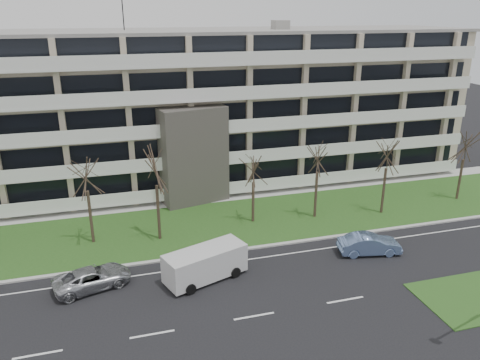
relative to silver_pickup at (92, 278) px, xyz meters
name	(u,v)px	position (x,y,z in m)	size (l,w,h in m)	color
ground	(254,316)	(9.21, -5.86, -0.69)	(160.00, 160.00, 0.00)	black
grass_verge	(208,225)	(9.21, 7.14, -0.66)	(90.00, 10.00, 0.06)	#224D19
curb	(222,252)	(9.21, 2.14, -0.63)	(90.00, 0.35, 0.12)	#B2B2AD
sidewalk	(195,201)	(9.21, 12.64, -0.65)	(90.00, 2.00, 0.08)	#B2B2AD
grass_median	(474,297)	(23.21, -7.86, -0.66)	(7.00, 5.00, 0.06)	#224D19
lane_edge_line	(227,263)	(9.21, 0.64, -0.68)	(90.00, 0.12, 0.01)	white
apartment_building	(180,108)	(9.21, 19.46, 6.93)	(60.50, 15.10, 18.75)	beige
silver_pickup	(92,278)	(0.00, 0.00, 0.00)	(2.28, 4.95, 1.38)	#B6B8BE
blue_sedan	(369,244)	(19.75, -0.92, 0.07)	(1.60, 4.58, 1.51)	#7694CD
white_van	(206,261)	(7.38, -0.96, 0.61)	(5.94, 3.80, 2.16)	silver
tree_2	(85,170)	(-0.04, 6.53, 5.31)	(3.86, 3.86, 7.72)	#382B21
tree_3	(155,163)	(5.03, 5.69, 5.63)	(4.06, 4.06, 8.12)	#382B21
tree_4	(253,167)	(13.10, 6.75, 4.29)	(3.21, 3.21, 6.41)	#382B21
tree_5	(318,154)	(18.59, 6.17, 5.12)	(3.74, 3.74, 7.48)	#382B21
tree_6	(388,150)	(24.71, 5.35, 5.17)	(3.77, 3.77, 7.53)	#382B21
tree_7	(466,143)	(33.46, 6.21, 4.88)	(3.58, 3.58, 7.16)	#382B21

